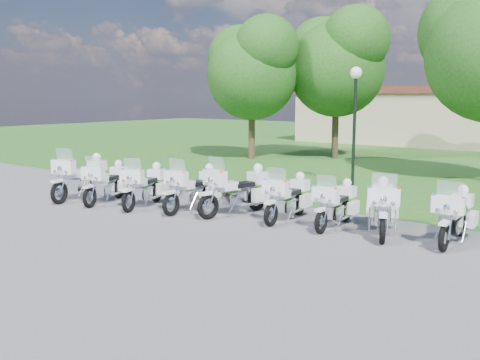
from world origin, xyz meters
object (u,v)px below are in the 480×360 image
Objects in this scene: motorcycle_6 at (336,204)px; lamp_post at (355,98)px; motorcycle_0 at (82,176)px; motorcycle_7 at (383,207)px; motorcycle_4 at (238,189)px; motorcycle_1 at (107,182)px; motorcycle_5 at (288,197)px; motorcycle_8 at (455,215)px; motorcycle_2 at (145,185)px; motorcycle_3 at (194,188)px.

lamp_post reaches higher than motorcycle_6.
motorcycle_0 reaches higher than motorcycle_7.
motorcycle_1 is at bearing 26.36° from motorcycle_4.
motorcycle_5 is at bearing -80.62° from lamp_post.
motorcycle_8 is (11.60, 1.95, -0.09)m from motorcycle_0.
motorcycle_2 is 0.90× the size of motorcycle_4.
motorcycle_2 reaches higher than motorcycle_8.
motorcycle_4 is at bearing -95.00° from lamp_post.
motorcycle_0 is at bearing -9.31° from motorcycle_2.
motorcycle_3 is 1.42m from motorcycle_4.
motorcycle_3 is 5.69m from motorcycle_7.
motorcycle_0 reaches higher than motorcycle_3.
lamp_post is at bearing -133.58° from motorcycle_2.
motorcycle_2 is 9.05m from motorcycle_8.
motorcycle_0 reaches higher than motorcycle_1.
motorcycle_5 is at bearing 1.84° from motorcycle_8.
motorcycle_4 reaches higher than motorcycle_6.
motorcycle_7 is 0.99× the size of motorcycle_8.
motorcycle_2 is 3.10m from motorcycle_4.
motorcycle_0 reaches higher than motorcycle_8.
motorcycle_5 is (6.03, 1.45, -0.02)m from motorcycle_1.
lamp_post is at bearing -71.52° from motorcycle_6.
motorcycle_8 is (10.40, 1.86, -0.01)m from motorcycle_1.
motorcycle_2 is at bearing 14.32° from motorcycle_3.
motorcycle_8 is 8.31m from lamp_post.
motorcycle_7 is (9.92, 1.70, -0.06)m from motorcycle_0.
motorcycle_1 is 0.51× the size of lamp_post.
motorcycle_3 reaches higher than motorcycle_2.
motorcycle_4 is 5.98m from motorcycle_8.
lamp_post is (-1.01, 6.14, 2.72)m from motorcycle_5.
motorcycle_8 is (2.92, 0.32, 0.04)m from motorcycle_6.
motorcycle_3 is at bearing 4.83° from motorcycle_8.
motorcycle_8 reaches higher than motorcycle_5.
motorcycle_5 reaches higher than motorcycle_6.
motorcycle_3 is 3.01m from motorcycle_5.
motorcycle_5 is (4.55, 1.15, -0.02)m from motorcycle_2.
motorcycle_2 is at bearing -115.88° from lamp_post.
motorcycle_3 is at bearing 177.43° from motorcycle_0.
motorcycle_4 is 1.11× the size of motorcycle_8.
lamp_post is (3.53, 7.29, 2.70)m from motorcycle_2.
motorcycle_2 is at bearing 174.21° from motorcycle_0.
motorcycle_3 reaches higher than motorcycle_1.
motorcycle_3 reaches higher than motorcycle_6.
motorcycle_3 is 7.56m from lamp_post.
motorcycle_1 is 1.51m from motorcycle_2.
motorcycle_1 is 0.89× the size of motorcycle_4.
motorcycle_1 reaches higher than motorcycle_8.
motorcycle_3 is at bearing -105.82° from lamp_post.
motorcycle_0 is 8.83m from motorcycle_6.
motorcycle_0 is 7.40m from motorcycle_5.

